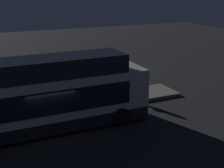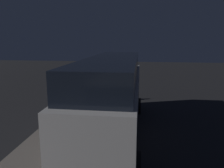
% 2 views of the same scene
% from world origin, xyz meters
% --- Properties ---
extents(ground, '(80.00, 80.00, 0.00)m').
position_xyz_m(ground, '(0.00, 0.00, 0.00)').
color(ground, '#232326').
extents(platform, '(20.00, 2.58, 0.20)m').
position_xyz_m(platform, '(0.00, 2.89, 0.10)').
color(platform, slate).
rests_on(platform, ground).
extents(bus_lead, '(11.14, 2.70, 4.04)m').
position_xyz_m(bus_lead, '(0.08, 0.15, 1.81)').
color(bus_lead, silver).
rests_on(bus_lead, ground).
extents(passenger_boarding, '(0.42, 0.42, 1.73)m').
position_xyz_m(passenger_boarding, '(1.78, 2.51, 1.15)').
color(passenger_boarding, '#4C476B').
rests_on(passenger_boarding, platform).
extents(passenger_waiting, '(0.50, 0.63, 1.85)m').
position_xyz_m(passenger_waiting, '(6.25, 2.55, 1.20)').
color(passenger_waiting, silver).
rests_on(passenger_waiting, platform).
extents(passenger_with_bags, '(0.65, 0.63, 1.68)m').
position_xyz_m(passenger_with_bags, '(4.70, 3.56, 1.09)').
color(passenger_with_bags, gray).
rests_on(passenger_with_bags, platform).
extents(suitcase, '(0.46, 0.20, 0.87)m').
position_xyz_m(suitcase, '(2.38, 2.85, 0.52)').
color(suitcase, '#598C59').
rests_on(suitcase, platform).
extents(sign_post, '(0.10, 0.61, 2.71)m').
position_xyz_m(sign_post, '(-1.79, 2.23, 1.85)').
color(sign_post, '#4C4C51').
rests_on(sign_post, platform).
extents(trash_bin, '(0.44, 0.44, 0.65)m').
position_xyz_m(trash_bin, '(0.95, 2.11, 0.52)').
color(trash_bin, '#593319').
rests_on(trash_bin, platform).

